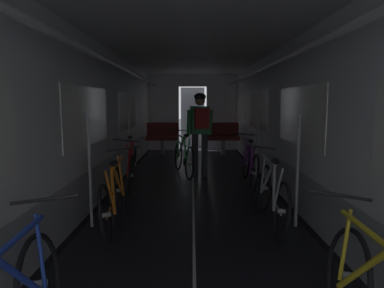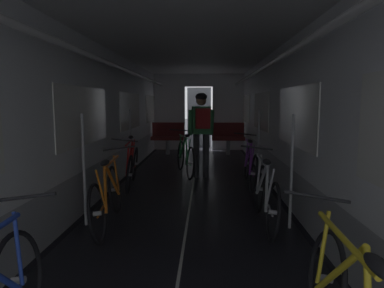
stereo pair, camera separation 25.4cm
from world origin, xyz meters
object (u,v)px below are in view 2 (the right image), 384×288
object	(u,v)px
bicycle_purple	(250,165)
bench_seat_far_right	(228,135)
bicycle_green_in_aisle	(185,157)
person_cyclist_aisle	(201,126)
bicycle_orange	(107,196)
bench_seat_far_left	(168,135)
bicycle_silver	(265,195)
bicycle_red	(132,166)

from	to	relation	value
bicycle_purple	bench_seat_far_right	bearing A→B (deg)	92.38
bicycle_green_in_aisle	person_cyclist_aisle	bearing A→B (deg)	-36.61
bench_seat_far_right	bicycle_purple	world-z (taller)	bench_seat_far_right
bench_seat_far_right	bicycle_green_in_aisle	bearing A→B (deg)	-110.67
bicycle_orange	bicycle_green_in_aisle	world-z (taller)	bicycle_orange
bench_seat_far_left	person_cyclist_aisle	bearing A→B (deg)	-71.75
bench_seat_far_right	bicycle_green_in_aisle	xyz separation A→B (m)	(-1.10, -2.92, -0.18)
bicycle_purple	bicycle_silver	bearing A→B (deg)	-92.12
bicycle_silver	bicycle_orange	bearing A→B (deg)	-176.40
bench_seat_far_left	person_cyclist_aisle	distance (m)	3.38
bicycle_orange	person_cyclist_aisle	xyz separation A→B (m)	(1.12, 2.83, 0.69)
bicycle_purple	bicycle_orange	distance (m)	2.96
bicycle_silver	bicycle_purple	bearing A→B (deg)	87.88
bicycle_red	person_cyclist_aisle	xyz separation A→B (m)	(1.25, 0.83, 0.69)
bench_seat_far_right	bicycle_orange	size ratio (longest dim) A/B	0.58
bicycle_purple	person_cyclist_aisle	world-z (taller)	person_cyclist_aisle
bicycle_purple	bicycle_green_in_aisle	world-z (taller)	bicycle_purple
bicycle_purple	bicycle_green_in_aisle	xyz separation A→B (m)	(-1.26, 0.94, 0.00)
bench_seat_far_left	bicycle_silver	size ratio (longest dim) A/B	0.58
bicycle_orange	bicycle_purple	bearing A→B (deg)	46.59
bicycle_green_in_aisle	bicycle_red	bearing A→B (deg)	-129.82
bench_seat_far_right	bicycle_green_in_aisle	world-z (taller)	bench_seat_far_right
bicycle_silver	person_cyclist_aisle	xyz separation A→B (m)	(-0.84, 2.71, 0.69)
bench_seat_far_right	bicycle_green_in_aisle	distance (m)	3.12
bicycle_purple	bicycle_silver	size ratio (longest dim) A/B	1.00
bicycle_red	bicycle_green_in_aisle	bearing A→B (deg)	50.18
person_cyclist_aisle	bicycle_green_in_aisle	distance (m)	0.81
bicycle_green_in_aisle	bench_seat_far_right	bearing A→B (deg)	69.33
bicycle_silver	bicycle_red	size ratio (longest dim) A/B	1.00
bench_seat_far_right	bicycle_red	world-z (taller)	bench_seat_far_right
bench_seat_far_right	bicycle_purple	bearing A→B (deg)	-87.62
bench_seat_far_left	bicycle_purple	size ratio (longest dim) A/B	0.58
bicycle_red	person_cyclist_aisle	world-z (taller)	person_cyclist_aisle
bicycle_silver	bicycle_orange	xyz separation A→B (m)	(-1.96, -0.12, -0.00)
bench_seat_far_right	person_cyclist_aisle	world-z (taller)	person_cyclist_aisle
bench_seat_far_left	bicycle_purple	bearing A→B (deg)	-63.06
bicycle_silver	bicycle_green_in_aisle	size ratio (longest dim) A/B	1.02
bicycle_purple	bicycle_red	distance (m)	2.17
bicycle_silver	bicycle_green_in_aisle	distance (m)	3.20
bicycle_red	person_cyclist_aisle	distance (m)	1.65
bicycle_red	bicycle_green_in_aisle	world-z (taller)	bicycle_red
bench_seat_far_right	bicycle_red	bearing A→B (deg)	-116.62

